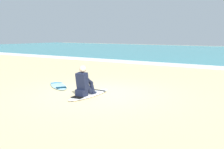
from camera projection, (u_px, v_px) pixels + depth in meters
The scene contains 5 objects.
ground_plane at pixel (100, 94), 9.04m from camera, with size 80.00×80.00×0.00m, color beige.
breaking_foam at pixel (189, 66), 16.64m from camera, with size 80.00×0.90×0.11m, color white.
surfboard_main at pixel (90, 94), 8.83m from camera, with size 0.62×2.07×0.08m.
surfer_seated at pixel (84, 84), 8.51m from camera, with size 0.38×0.71×0.95m.
surfboard_spare_near at pixel (59, 86), 10.31m from camera, with size 1.70×1.39×0.08m.
Camera 1 is at (5.29, -7.10, 1.99)m, focal length 43.35 mm.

